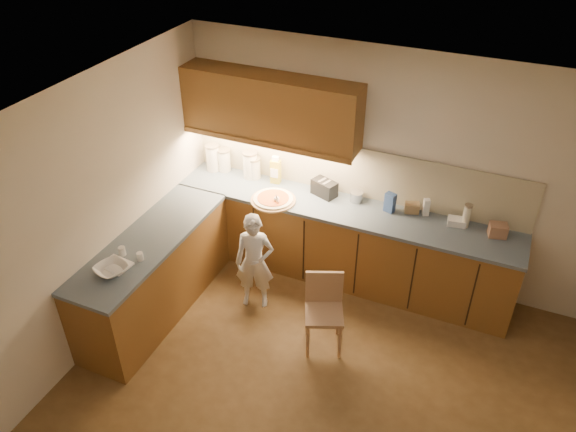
% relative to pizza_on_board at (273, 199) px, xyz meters
% --- Properties ---
extents(room, '(4.54, 4.50, 2.62)m').
position_rel_pizza_on_board_xyz_m(room, '(1.11, -1.50, 0.73)').
color(room, brown).
rests_on(room, ground).
extents(l_counter, '(3.77, 2.62, 0.92)m').
position_rel_pizza_on_board_xyz_m(l_counter, '(0.18, -0.26, -0.48)').
color(l_counter, brown).
rests_on(l_counter, ground).
extents(backsplash, '(3.75, 0.02, 0.58)m').
position_rel_pizza_on_board_xyz_m(backsplash, '(0.73, 0.48, 0.27)').
color(backsplash, '#B9B090').
rests_on(backsplash, l_counter).
extents(upper_cabinets, '(1.95, 0.36, 0.73)m').
position_rel_pizza_on_board_xyz_m(upper_cabinets, '(-0.17, 0.32, 0.91)').
color(upper_cabinets, brown).
rests_on(upper_cabinets, ground).
extents(pizza_on_board, '(0.49, 0.49, 0.20)m').
position_rel_pizza_on_board_xyz_m(pizza_on_board, '(0.00, 0.00, 0.00)').
color(pizza_on_board, tan).
rests_on(pizza_on_board, l_counter).
extents(child, '(0.47, 0.38, 1.11)m').
position_rel_pizza_on_board_xyz_m(child, '(0.07, -0.62, -0.38)').
color(child, silver).
rests_on(child, ground).
extents(wooden_chair, '(0.47, 0.47, 0.80)m').
position_rel_pizza_on_board_xyz_m(wooden_chair, '(0.92, -0.85, -0.48)').
color(wooden_chair, tan).
rests_on(wooden_chair, ground).
extents(mixing_bowl, '(0.35, 0.35, 0.07)m').
position_rel_pizza_on_board_xyz_m(mixing_bowl, '(-0.84, -1.67, 0.01)').
color(mixing_bowl, silver).
rests_on(mixing_bowl, l_counter).
extents(canister_a, '(0.16, 0.16, 0.32)m').
position_rel_pizza_on_board_xyz_m(canister_a, '(-0.93, 0.34, 0.14)').
color(canister_a, white).
rests_on(canister_a, l_counter).
extents(canister_b, '(0.15, 0.15, 0.27)m').
position_rel_pizza_on_board_xyz_m(canister_b, '(-0.81, 0.39, 0.12)').
color(canister_b, white).
rests_on(canister_b, l_counter).
extents(canister_c, '(0.17, 0.17, 0.33)m').
position_rel_pizza_on_board_xyz_m(canister_c, '(-0.46, 0.36, 0.14)').
color(canister_c, white).
rests_on(canister_c, l_counter).
extents(canister_d, '(0.16, 0.16, 0.26)m').
position_rel_pizza_on_board_xyz_m(canister_d, '(-0.41, 0.37, 0.11)').
color(canister_d, silver).
rests_on(canister_d, l_counter).
extents(oil_jug, '(0.12, 0.09, 0.33)m').
position_rel_pizza_on_board_xyz_m(oil_jug, '(-0.14, 0.37, 0.13)').
color(oil_jug, gold).
rests_on(oil_jug, l_counter).
extents(toaster, '(0.31, 0.24, 0.18)m').
position_rel_pizza_on_board_xyz_m(toaster, '(0.46, 0.34, 0.07)').
color(toaster, black).
rests_on(toaster, l_counter).
extents(steel_pot, '(0.15, 0.15, 0.11)m').
position_rel_pizza_on_board_xyz_m(steel_pot, '(0.82, 0.36, 0.04)').
color(steel_pot, '#AFB0B4').
rests_on(steel_pot, l_counter).
extents(blue_box, '(0.13, 0.11, 0.21)m').
position_rel_pizza_on_board_xyz_m(blue_box, '(1.20, 0.32, 0.09)').
color(blue_box, '#2F4D8E').
rests_on(blue_box, l_counter).
extents(card_box_a, '(0.17, 0.14, 0.11)m').
position_rel_pizza_on_board_xyz_m(card_box_a, '(1.42, 0.39, 0.03)').
color(card_box_a, '#A18257').
rests_on(card_box_a, l_counter).
extents(white_bottle, '(0.08, 0.08, 0.19)m').
position_rel_pizza_on_board_xyz_m(white_bottle, '(1.56, 0.40, 0.07)').
color(white_bottle, white).
rests_on(white_bottle, l_counter).
extents(flat_pack, '(0.20, 0.15, 0.07)m').
position_rel_pizza_on_board_xyz_m(flat_pack, '(1.89, 0.35, 0.01)').
color(flat_pack, white).
rests_on(flat_pack, l_counter).
extents(tall_jar, '(0.08, 0.08, 0.26)m').
position_rel_pizza_on_board_xyz_m(tall_jar, '(1.97, 0.35, 0.11)').
color(tall_jar, white).
rests_on(tall_jar, l_counter).
extents(card_box_b, '(0.20, 0.17, 0.13)m').
position_rel_pizza_on_board_xyz_m(card_box_b, '(2.29, 0.31, 0.05)').
color(card_box_b, '#A7785A').
rests_on(card_box_b, l_counter).
extents(dough_cloth, '(0.29, 0.24, 0.02)m').
position_rel_pizza_on_board_xyz_m(dough_cloth, '(-0.87, -1.58, -0.01)').
color(dough_cloth, white).
rests_on(dough_cloth, l_counter).
extents(spice_jar_a, '(0.07, 0.07, 0.09)m').
position_rel_pizza_on_board_xyz_m(spice_jar_a, '(-0.91, -1.42, 0.02)').
color(spice_jar_a, silver).
rests_on(spice_jar_a, l_counter).
extents(spice_jar_b, '(0.07, 0.07, 0.08)m').
position_rel_pizza_on_board_xyz_m(spice_jar_b, '(-0.71, -1.41, 0.02)').
color(spice_jar_b, silver).
rests_on(spice_jar_b, l_counter).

